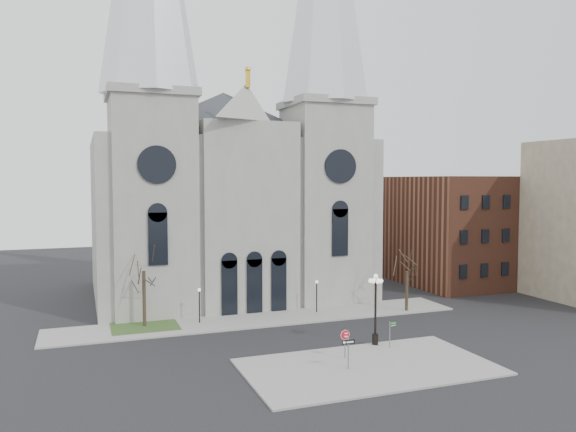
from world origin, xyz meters
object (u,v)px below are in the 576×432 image
object	(u,v)px
globe_lamp	(376,300)
one_way_sign	(348,348)
street_name_sign	(391,332)
stop_sign	(345,337)

from	to	relation	value
globe_lamp	one_way_sign	bearing A→B (deg)	-135.80
street_name_sign	one_way_sign	bearing A→B (deg)	-157.38
stop_sign	globe_lamp	bearing A→B (deg)	50.66
one_way_sign	street_name_sign	bearing A→B (deg)	33.65
globe_lamp	one_way_sign	distance (m)	6.92
one_way_sign	street_name_sign	distance (m)	6.47
stop_sign	street_name_sign	xyz separation A→B (m)	(4.61, 1.16, -0.32)
one_way_sign	street_name_sign	size ratio (longest dim) A/B	1.05
stop_sign	one_way_sign	world-z (taller)	one_way_sign
globe_lamp	one_way_sign	xyz separation A→B (m)	(-4.72, -4.59, -2.16)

